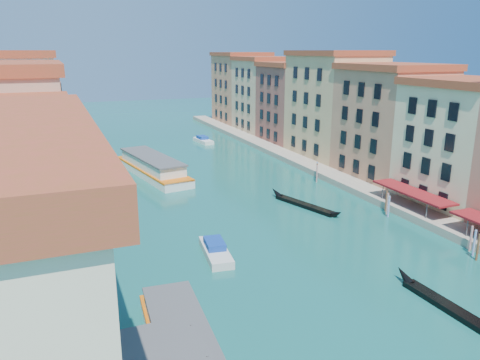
{
  "coord_description": "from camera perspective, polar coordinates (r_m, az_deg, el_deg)",
  "views": [
    {
      "loc": [
        -20.67,
        -7.19,
        20.98
      ],
      "look_at": [
        0.03,
        44.76,
        5.44
      ],
      "focal_mm": 35.0,
      "sensor_mm": 36.0,
      "label": 1
    }
  ],
  "objects": [
    {
      "name": "left_bank_palazzos",
      "position": [
        72.94,
        -25.74,
        5.1
      ],
      "size": [
        12.8,
        128.4,
        21.0
      ],
      "color": "beige",
      "rests_on": "ground"
    },
    {
      "name": "gondola_far",
      "position": [
        65.7,
        7.7,
        -2.88
      ],
      "size": [
        5.03,
        13.25,
        1.92
      ],
      "rotation": [
        0.0,
        0.0,
        0.3
      ],
      "color": "black",
      "rests_on": "ground"
    },
    {
      "name": "vaporetto_far",
      "position": [
        82.62,
        -10.66,
        1.64
      ],
      "size": [
        9.2,
        23.4,
        3.4
      ],
      "rotation": [
        0.0,
        0.0,
        0.18
      ],
      "color": "white",
      "rests_on": "ground"
    },
    {
      "name": "quay",
      "position": [
        86.33,
        8.61,
        1.63
      ],
      "size": [
        4.0,
        140.0,
        1.0
      ],
      "primitive_type": "cube",
      "color": "gray",
      "rests_on": "ground"
    },
    {
      "name": "mooring_poles_right",
      "position": [
        57.14,
        24.57,
        -6.1
      ],
      "size": [
        1.44,
        54.24,
        3.2
      ],
      "color": "#54311D",
      "rests_on": "ground"
    },
    {
      "name": "gondola_fore",
      "position": [
        43.77,
        24.55,
        -13.97
      ],
      "size": [
        1.61,
        13.6,
        2.71
      ],
      "rotation": [
        0.0,
        0.0,
        0.03
      ],
      "color": "black",
      "rests_on": "ground"
    },
    {
      "name": "motorboat_mid",
      "position": [
        50.05,
        -3.01,
        -8.53
      ],
      "size": [
        3.17,
        7.61,
        1.53
      ],
      "rotation": [
        0.0,
        0.0,
        -0.12
      ],
      "color": "silver",
      "rests_on": "ground"
    },
    {
      "name": "vaporetto_near",
      "position": [
        34.08,
        -6.76,
        -20.12
      ],
      "size": [
        5.02,
        17.84,
        2.62
      ],
      "rotation": [
        0.0,
        0.0,
        -0.06
      ],
      "color": "white",
      "rests_on": "ground"
    },
    {
      "name": "right_bank_palazzos",
      "position": [
        88.91,
        13.36,
        7.85
      ],
      "size": [
        12.8,
        128.4,
        21.0
      ],
      "color": "brown",
      "rests_on": "ground"
    },
    {
      "name": "motorboat_far",
      "position": [
        110.85,
        -4.53,
        4.88
      ],
      "size": [
        3.06,
        7.49,
        1.51
      ],
      "rotation": [
        0.0,
        0.0,
        0.11
      ],
      "color": "white",
      "rests_on": "ground"
    }
  ]
}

